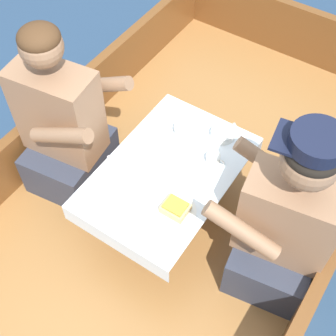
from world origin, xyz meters
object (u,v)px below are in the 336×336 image
Objects in this scene: person_starboard at (284,225)px; coffee_cup_starboard at (113,209)px; person_port at (63,127)px; sandwich at (176,208)px; coffee_cup_port at (213,159)px.

coffee_cup_starboard is at bearing 18.83° from person_starboard.
person_port is 0.58m from coffee_cup_starboard.
person_port is 8.79× the size of sandwich.
coffee_cup_starboard reaches higher than coffee_cup_port.
coffee_cup_port is 1.02× the size of coffee_cup_starboard.
person_starboard is at bearing -18.50° from coffee_cup_port.
sandwich reaches higher than coffee_cup_port.
coffee_cup_starboard is at bearing -144.85° from sandwich.
person_port is 1.18m from person_starboard.
coffee_cup_port is at bearing -27.40° from person_starboard.
coffee_cup_port is at bearing 90.10° from sandwich.
coffee_cup_port is at bearing 65.61° from coffee_cup_starboard.
coffee_cup_port is 0.54m from coffee_cup_starboard.
coffee_cup_port is at bearing 9.78° from person_port.
person_starboard is 0.74m from coffee_cup_starboard.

